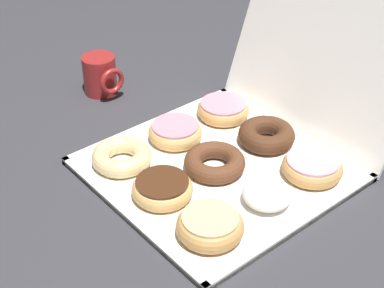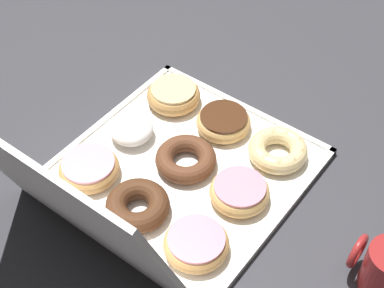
{
  "view_description": "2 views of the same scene",
  "coord_description": "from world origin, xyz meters",
  "views": [
    {
      "loc": [
        0.66,
        -0.61,
        0.69
      ],
      "look_at": [
        -0.05,
        -0.02,
        0.05
      ],
      "focal_mm": 54.95,
      "sensor_mm": 36.0,
      "label": 1
    },
    {
      "loc": [
        -0.45,
        0.57,
        0.86
      ],
      "look_at": [
        0.0,
        -0.03,
        0.05
      ],
      "focal_mm": 54.36,
      "sensor_mm": 36.0,
      "label": 2
    }
  ],
  "objects": [
    {
      "name": "chocolate_cake_ring_donut_4",
      "position": [
        -0.0,
        -0.01,
        0.03
      ],
      "size": [
        0.12,
        0.12,
        0.03
      ],
      "color": "#59331E",
      "rests_on": "donut_box"
    },
    {
      "name": "coffee_mug",
      "position": [
        -0.4,
        0.0,
        0.05
      ],
      "size": [
        0.1,
        0.08,
        0.09
      ],
      "color": "maroon",
      "rests_on": "ground"
    },
    {
      "name": "ground_plane",
      "position": [
        0.0,
        0.0,
        0.0
      ],
      "size": [
        3.0,
        3.0,
        0.0
      ],
      "primitive_type": "plane",
      "color": "#333338"
    },
    {
      "name": "box_lid_open",
      "position": [
        0.0,
        0.29,
        0.2
      ],
      "size": [
        0.43,
        0.14,
        0.39
      ],
      "primitive_type": "cube",
      "rotation": [
        1.24,
        0.0,
        0.0
      ],
      "color": "white",
      "rests_on": "ground"
    },
    {
      "name": "pink_frosted_donut_6",
      "position": [
        -0.13,
        0.14,
        0.03
      ],
      "size": [
        0.11,
        0.11,
        0.04
      ],
      "color": "tan",
      "rests_on": "donut_box"
    },
    {
      "name": "chocolate_frosted_donut_1",
      "position": [
        -0.0,
        -0.13,
        0.03
      ],
      "size": [
        0.11,
        0.11,
        0.04
      ],
      "color": "tan",
      "rests_on": "donut_box"
    },
    {
      "name": "pink_frosted_donut_8",
      "position": [
        0.13,
        0.12,
        0.03
      ],
      "size": [
        0.12,
        0.12,
        0.04
      ],
      "color": "tan",
      "rests_on": "donut_box"
    },
    {
      "name": "powdered_filled_donut_5",
      "position": [
        0.13,
        -0.0,
        0.03
      ],
      "size": [
        0.09,
        0.09,
        0.04
      ],
      "color": "white",
      "rests_on": "donut_box"
    },
    {
      "name": "cruller_donut_0",
      "position": [
        -0.13,
        -0.13,
        0.03
      ],
      "size": [
        0.12,
        0.12,
        0.04
      ],
      "color": "#EACC8C",
      "rests_on": "donut_box"
    },
    {
      "name": "pink_frosted_donut_3",
      "position": [
        -0.13,
        -0.0,
        0.03
      ],
      "size": [
        0.11,
        0.11,
        0.04
      ],
      "color": "tan",
      "rests_on": "donut_box"
    },
    {
      "name": "donut_box",
      "position": [
        0.0,
        0.0,
        0.01
      ],
      "size": [
        0.43,
        0.43,
        0.01
      ],
      "color": "white",
      "rests_on": "ground"
    },
    {
      "name": "chocolate_cake_ring_donut_7",
      "position": [
        0.0,
        0.14,
        0.03
      ],
      "size": [
        0.12,
        0.12,
        0.04
      ],
      "color": "#472816",
      "rests_on": "donut_box"
    },
    {
      "name": "glazed_ring_donut_2",
      "position": [
        0.13,
        -0.13,
        0.03
      ],
      "size": [
        0.11,
        0.11,
        0.04
      ],
      "color": "tan",
      "rests_on": "donut_box"
    }
  ]
}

